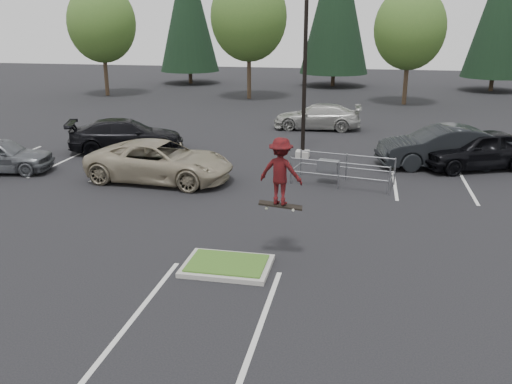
% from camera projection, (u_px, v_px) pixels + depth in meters
% --- Properties ---
extents(ground, '(120.00, 120.00, 0.00)m').
position_uv_depth(ground, '(227.00, 268.00, 13.82)').
color(ground, black).
rests_on(ground, ground).
extents(grass_median, '(2.20, 1.60, 0.16)m').
position_uv_depth(grass_median, '(227.00, 265.00, 13.80)').
color(grass_median, '#A29F96').
rests_on(grass_median, ground).
extents(stall_lines, '(22.62, 17.60, 0.01)m').
position_uv_depth(stall_lines, '(232.00, 194.00, 19.70)').
color(stall_lines, silver).
rests_on(stall_lines, ground).
extents(light_pole, '(0.70, 0.60, 10.12)m').
position_uv_depth(light_pole, '(305.00, 56.00, 23.54)').
color(light_pole, '#A29F96').
rests_on(light_pole, ground).
extents(decid_a, '(5.44, 5.44, 8.91)m').
position_uv_depth(decid_a, '(102.00, 26.00, 43.57)').
color(decid_a, '#38281C').
rests_on(decid_a, ground).
extents(decid_b, '(5.89, 5.89, 9.64)m').
position_uv_depth(decid_b, '(249.00, 20.00, 41.63)').
color(decid_b, '#38281C').
rests_on(decid_b, ground).
extents(decid_c, '(5.12, 5.12, 8.38)m').
position_uv_depth(decid_c, '(410.00, 31.00, 38.94)').
color(decid_c, '#38281C').
rests_on(decid_c, ground).
extents(conif_a, '(5.72, 5.72, 13.00)m').
position_uv_depth(conif_a, '(188.00, 8.00, 51.66)').
color(conif_a, '#38281C').
rests_on(conif_a, ground).
extents(conif_c, '(5.50, 5.50, 12.50)m').
position_uv_depth(conif_c, '(501.00, 10.00, 45.96)').
color(conif_c, '#38281C').
rests_on(conif_c, ground).
extents(cart_corral, '(3.96, 2.02, 1.07)m').
position_uv_depth(cart_corral, '(332.00, 166.00, 20.76)').
color(cart_corral, gray).
rests_on(cart_corral, ground).
extents(skateboarder, '(1.22, 0.84, 1.89)m').
position_uv_depth(skateboarder, '(281.00, 172.00, 13.81)').
color(skateboarder, black).
rests_on(skateboarder, ground).
extents(car_l_tan, '(5.83, 2.97, 1.58)m').
position_uv_depth(car_l_tan, '(160.00, 161.00, 21.08)').
color(car_l_tan, gray).
rests_on(car_l_tan, ground).
extents(car_l_black, '(5.79, 3.92, 1.56)m').
position_uv_depth(car_l_black, '(124.00, 135.00, 25.84)').
color(car_l_black, black).
rests_on(car_l_black, ground).
extents(car_r_charc, '(5.61, 3.08, 1.75)m').
position_uv_depth(car_r_charc, '(442.00, 147.00, 23.06)').
color(car_r_charc, black).
rests_on(car_r_charc, ground).
extents(car_r_black, '(5.31, 3.77, 1.68)m').
position_uv_depth(car_r_black, '(479.00, 149.00, 22.79)').
color(car_r_black, black).
rests_on(car_r_black, ground).
extents(car_far_silver, '(5.06, 2.26, 1.44)m').
position_uv_depth(car_far_silver, '(317.00, 117.00, 31.13)').
color(car_far_silver, '#B3B3AD').
rests_on(car_far_silver, ground).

